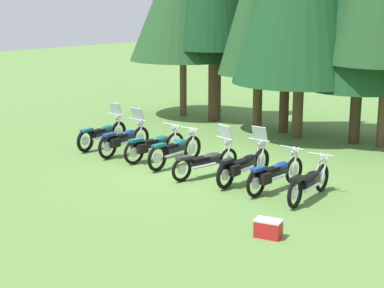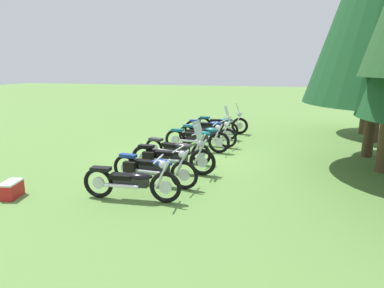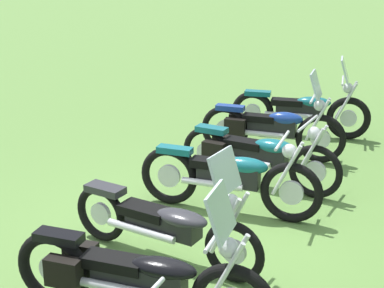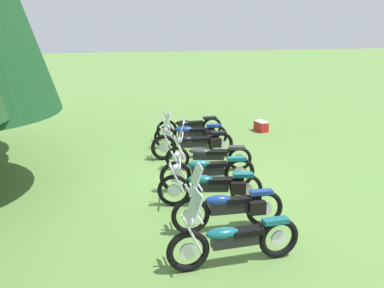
{
  "view_description": "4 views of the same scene",
  "coord_description": "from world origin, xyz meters",
  "px_view_note": "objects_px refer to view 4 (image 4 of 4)",
  "views": [
    {
      "loc": [
        10.53,
        -13.21,
        4.68
      ],
      "look_at": [
        0.27,
        -0.32,
        0.86
      ],
      "focal_mm": 57.96,
      "sensor_mm": 36.0,
      "label": 1
    },
    {
      "loc": [
        10.18,
        2.7,
        2.91
      ],
      "look_at": [
        0.7,
        0.26,
        0.6
      ],
      "focal_mm": 30.92,
      "sensor_mm": 36.0,
      "label": 2
    },
    {
      "loc": [
        6.0,
        1.94,
        3.26
      ],
      "look_at": [
        -0.75,
        -0.42,
        0.81
      ],
      "focal_mm": 57.23,
      "sensor_mm": 36.0,
      "label": 3
    },
    {
      "loc": [
        -10.48,
        2.33,
        4.06
      ],
      "look_at": [
        0.25,
        0.29,
        0.88
      ],
      "focal_mm": 41.95,
      "sensor_mm": 36.0,
      "label": 4
    }
  ],
  "objects_px": {
    "motorcycle_2": "(212,186)",
    "motorcycle_7": "(189,126)",
    "motorcycle_1": "(229,207)",
    "motorcycle_4": "(207,154)",
    "motorcycle_6": "(192,134)",
    "picnic_cooler": "(261,126)",
    "motorcycle_5": "(194,143)",
    "motorcycle_3": "(207,171)",
    "motorcycle_0": "(233,239)"
  },
  "relations": [
    {
      "from": "motorcycle_2",
      "to": "motorcycle_7",
      "type": "bearing_deg",
      "value": -86.07
    },
    {
      "from": "motorcycle_0",
      "to": "motorcycle_7",
      "type": "bearing_deg",
      "value": -100.11
    },
    {
      "from": "motorcycle_2",
      "to": "motorcycle_4",
      "type": "relative_size",
      "value": 1.0
    },
    {
      "from": "motorcycle_2",
      "to": "motorcycle_6",
      "type": "relative_size",
      "value": 0.99
    },
    {
      "from": "motorcycle_3",
      "to": "motorcycle_2",
      "type": "bearing_deg",
      "value": 84.95
    },
    {
      "from": "motorcycle_1",
      "to": "motorcycle_7",
      "type": "bearing_deg",
      "value": -94.64
    },
    {
      "from": "motorcycle_0",
      "to": "motorcycle_5",
      "type": "xyz_separation_m",
      "value": [
        5.81,
        -0.46,
        0.0
      ]
    },
    {
      "from": "motorcycle_0",
      "to": "motorcycle_3",
      "type": "height_order",
      "value": "motorcycle_0"
    },
    {
      "from": "motorcycle_0",
      "to": "motorcycle_7",
      "type": "distance_m",
      "value": 7.91
    },
    {
      "from": "motorcycle_0",
      "to": "picnic_cooler",
      "type": "height_order",
      "value": "motorcycle_0"
    },
    {
      "from": "motorcycle_4",
      "to": "motorcycle_7",
      "type": "height_order",
      "value": "motorcycle_4"
    },
    {
      "from": "motorcycle_4",
      "to": "picnic_cooler",
      "type": "height_order",
      "value": "motorcycle_4"
    },
    {
      "from": "picnic_cooler",
      "to": "motorcycle_4",
      "type": "bearing_deg",
      "value": 142.75
    },
    {
      "from": "motorcycle_4",
      "to": "motorcycle_6",
      "type": "bearing_deg",
      "value": -78.17
    },
    {
      "from": "motorcycle_3",
      "to": "motorcycle_4",
      "type": "xyz_separation_m",
      "value": [
        1.35,
        -0.31,
        -0.02
      ]
    },
    {
      "from": "motorcycle_3",
      "to": "motorcycle_6",
      "type": "bearing_deg",
      "value": -94.38
    },
    {
      "from": "motorcycle_2",
      "to": "motorcycle_6",
      "type": "height_order",
      "value": "motorcycle_2"
    },
    {
      "from": "motorcycle_1",
      "to": "motorcycle_5",
      "type": "xyz_separation_m",
      "value": [
        4.58,
        -0.19,
        -0.01
      ]
    },
    {
      "from": "motorcycle_0",
      "to": "motorcycle_2",
      "type": "height_order",
      "value": "motorcycle_0"
    },
    {
      "from": "motorcycle_0",
      "to": "motorcycle_6",
      "type": "xyz_separation_m",
      "value": [
        6.86,
        -0.62,
        -0.01
      ]
    },
    {
      "from": "motorcycle_1",
      "to": "motorcycle_0",
      "type": "bearing_deg",
      "value": 76.47
    },
    {
      "from": "motorcycle_1",
      "to": "motorcycle_6",
      "type": "relative_size",
      "value": 0.97
    },
    {
      "from": "motorcycle_4",
      "to": "picnic_cooler",
      "type": "xyz_separation_m",
      "value": [
        3.7,
        -2.81,
        -0.25
      ]
    },
    {
      "from": "motorcycle_6",
      "to": "motorcycle_1",
      "type": "bearing_deg",
      "value": 91.81
    },
    {
      "from": "motorcycle_1",
      "to": "motorcycle_5",
      "type": "height_order",
      "value": "motorcycle_1"
    },
    {
      "from": "motorcycle_0",
      "to": "motorcycle_2",
      "type": "relative_size",
      "value": 1.02
    },
    {
      "from": "motorcycle_1",
      "to": "motorcycle_3",
      "type": "bearing_deg",
      "value": -91.86
    },
    {
      "from": "motorcycle_0",
      "to": "motorcycle_1",
      "type": "xyz_separation_m",
      "value": [
        1.23,
        -0.28,
        0.02
      ]
    },
    {
      "from": "motorcycle_4",
      "to": "motorcycle_6",
      "type": "xyz_separation_m",
      "value": [
        2.15,
        -0.01,
        0.01
      ]
    },
    {
      "from": "motorcycle_3",
      "to": "motorcycle_5",
      "type": "distance_m",
      "value": 2.46
    },
    {
      "from": "motorcycle_2",
      "to": "motorcycle_5",
      "type": "bearing_deg",
      "value": -85.04
    },
    {
      "from": "motorcycle_3",
      "to": "motorcycle_6",
      "type": "distance_m",
      "value": 3.52
    },
    {
      "from": "motorcycle_0",
      "to": "motorcycle_1",
      "type": "distance_m",
      "value": 1.26
    },
    {
      "from": "motorcycle_3",
      "to": "picnic_cooler",
      "type": "xyz_separation_m",
      "value": [
        5.05,
        -3.12,
        -0.28
      ]
    },
    {
      "from": "motorcycle_6",
      "to": "picnic_cooler",
      "type": "height_order",
      "value": "motorcycle_6"
    },
    {
      "from": "motorcycle_6",
      "to": "motorcycle_2",
      "type": "bearing_deg",
      "value": 90.11
    },
    {
      "from": "motorcycle_3",
      "to": "motorcycle_5",
      "type": "xyz_separation_m",
      "value": [
        2.45,
        -0.15,
        0.0
      ]
    },
    {
      "from": "motorcycle_0",
      "to": "picnic_cooler",
      "type": "relative_size",
      "value": 3.97
    },
    {
      "from": "motorcycle_5",
      "to": "motorcycle_0",
      "type": "bearing_deg",
      "value": 85.26
    },
    {
      "from": "motorcycle_3",
      "to": "motorcycle_6",
      "type": "height_order",
      "value": "motorcycle_3"
    },
    {
      "from": "motorcycle_0",
      "to": "motorcycle_4",
      "type": "xyz_separation_m",
      "value": [
        4.71,
        -0.62,
        -0.02
      ]
    },
    {
      "from": "motorcycle_3",
      "to": "motorcycle_1",
      "type": "bearing_deg",
      "value": 89.76
    },
    {
      "from": "motorcycle_5",
      "to": "motorcycle_6",
      "type": "height_order",
      "value": "motorcycle_5"
    },
    {
      "from": "motorcycle_1",
      "to": "motorcycle_7",
      "type": "relative_size",
      "value": 0.99
    },
    {
      "from": "motorcycle_1",
      "to": "motorcycle_2",
      "type": "height_order",
      "value": "motorcycle_1"
    },
    {
      "from": "motorcycle_1",
      "to": "motorcycle_2",
      "type": "xyz_separation_m",
      "value": [
        1.19,
        0.06,
        -0.02
      ]
    },
    {
      "from": "motorcycle_0",
      "to": "motorcycle_1",
      "type": "relative_size",
      "value": 1.05
    },
    {
      "from": "motorcycle_1",
      "to": "motorcycle_5",
      "type": "bearing_deg",
      "value": -93.23
    },
    {
      "from": "picnic_cooler",
      "to": "motorcycle_5",
      "type": "bearing_deg",
      "value": 131.2
    },
    {
      "from": "motorcycle_0",
      "to": "motorcycle_5",
      "type": "height_order",
      "value": "motorcycle_5"
    }
  ]
}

